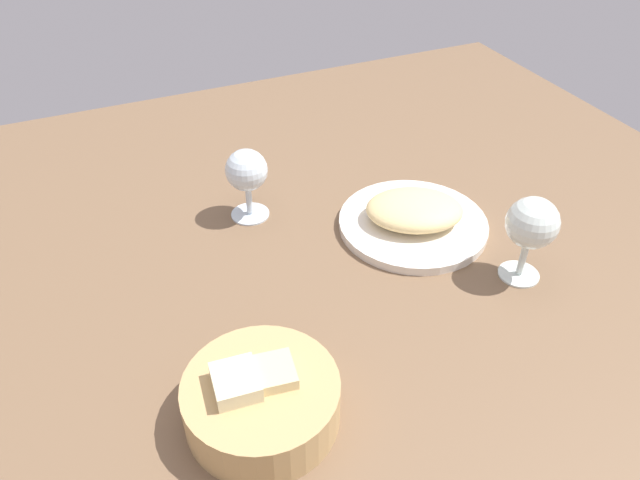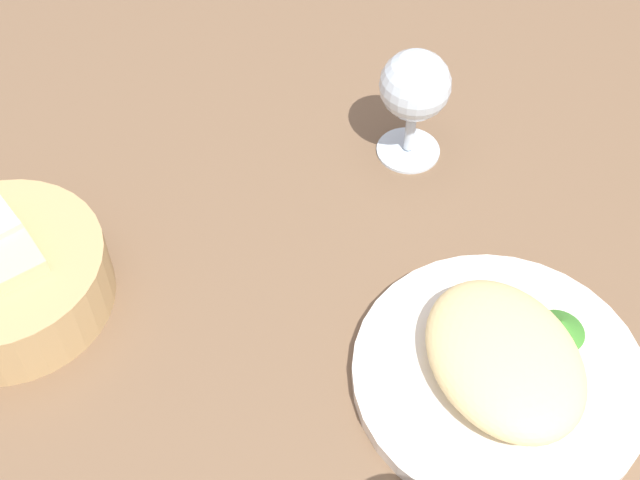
% 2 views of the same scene
% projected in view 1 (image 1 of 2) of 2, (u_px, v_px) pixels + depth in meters
% --- Properties ---
extents(ground_plane, '(1.40, 1.40, 0.02)m').
position_uv_depth(ground_plane, '(360.00, 280.00, 0.87)').
color(ground_plane, brown).
extents(plate, '(0.23, 0.23, 0.01)m').
position_uv_depth(plate, '(413.00, 224.00, 0.95)').
color(plate, white).
rests_on(plate, ground_plane).
extents(omelette, '(0.18, 0.16, 0.04)m').
position_uv_depth(omelette, '(414.00, 210.00, 0.93)').
color(omelette, '#ECCE8A').
rests_on(omelette, plate).
extents(lettuce_garnish, '(0.04, 0.04, 0.02)m').
position_uv_depth(lettuce_garnish, '(398.00, 194.00, 0.99)').
color(lettuce_garnish, '#3B812A').
rests_on(lettuce_garnish, plate).
extents(bread_basket, '(0.17, 0.17, 0.08)m').
position_uv_depth(bread_basket, '(261.00, 399.00, 0.66)').
color(bread_basket, tan).
rests_on(bread_basket, ground_plane).
extents(wine_glass_near, '(0.07, 0.07, 0.12)m').
position_uv_depth(wine_glass_near, '(247.00, 174.00, 0.93)').
color(wine_glass_near, silver).
rests_on(wine_glass_near, ground_plane).
extents(wine_glass_far, '(0.07, 0.07, 0.13)m').
position_uv_depth(wine_glass_far, '(532.00, 226.00, 0.81)').
color(wine_glass_far, silver).
rests_on(wine_glass_far, ground_plane).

